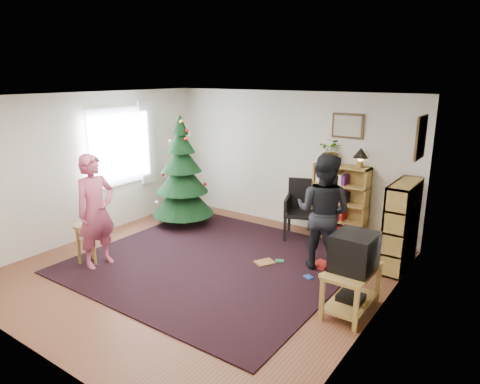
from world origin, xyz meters
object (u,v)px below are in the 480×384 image
Objects in this scene: armchair at (305,207)px; person_standing at (96,211)px; christmas_tree at (182,180)px; table_lamp at (361,154)px; bookshelf_back at (340,202)px; picture_back at (348,126)px; picture_right at (421,137)px; person_by_chair at (323,212)px; crt_tv at (354,252)px; stool at (87,233)px; potted_plant at (332,151)px; bookshelf_right at (401,225)px; tv_stand at (352,286)px.

person_standing is (-1.98, -2.83, 0.30)m from armchair.
christmas_tree reaches higher than table_lamp.
table_lamp reaches higher than bookshelf_back.
picture_back is 0.32× the size of person_standing.
picture_right is 1.67m from person_by_chair.
christmas_tree is 1.61× the size of bookshelf_back.
crt_tv is 0.50× the size of armchair.
bookshelf_back is 0.77× the size of person_standing.
stool is (0.02, -2.13, -0.38)m from christmas_tree.
armchair is 3.09× the size of table_lamp.
christmas_tree is 2.08m from person_standing.
stool is 1.43× the size of potted_plant.
potted_plant is (-1.39, 0.59, 0.86)m from bookshelf_right.
bookshelf_right is 1.54× the size of tv_stand.
tv_stand is at bearing 175.71° from bookshelf_right.
person_standing reaches higher than bookshelf_back.
picture_right is 0.46× the size of bookshelf_right.
person_by_chair reaches higher than stool.
picture_right reaches higher than armchair.
potted_plant is (-1.27, 2.19, 1.20)m from tv_stand.
christmas_tree is 4.12× the size of crt_tv.
picture_right is at bearing -149.71° from person_by_chair.
bookshelf_right is 1.27× the size of armchair.
picture_back is 3.03m from tv_stand.
picture_right is at bearing 32.83° from stool.
person_by_chair reaches higher than table_lamp.
person_by_chair is (-0.81, 0.92, 0.54)m from tv_stand.
potted_plant is (2.50, 1.04, 0.65)m from christmas_tree.
potted_plant reaches higher than table_lamp.
person_by_chair is at bearing -72.45° from armchair.
picture_right reaches higher than bookshelf_right.
tv_stand is 0.50× the size of person_standing.
christmas_tree is 6.35× the size of table_lamp.
potted_plant is (0.33, 0.27, 0.97)m from armchair.
person_standing is 3.31m from person_by_chair.
person_standing is at bearing -145.33° from armchair.
person_by_chair reaches higher than person_standing.
picture_back is 0.26× the size of christmas_tree.
picture_back is at bearing 23.49° from christmas_tree.
bookshelf_right is (-0.14, 0.00, -1.29)m from picture_right.
bookshelf_back is 1.54× the size of tv_stand.
potted_plant reaches higher than person_standing.
potted_plant reaches higher than bookshelf_back.
armchair is 2.28× the size of potted_plant.
crt_tv is (-0.26, -1.60, -1.18)m from picture_right.
stool is at bearing -165.28° from crt_tv.
picture_back reaches higher than armchair.
person_standing is (-3.57, -0.92, 0.08)m from crt_tv.
picture_back is 0.54× the size of armchair.
potted_plant is (-0.20, 0.00, 0.86)m from bookshelf_back.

